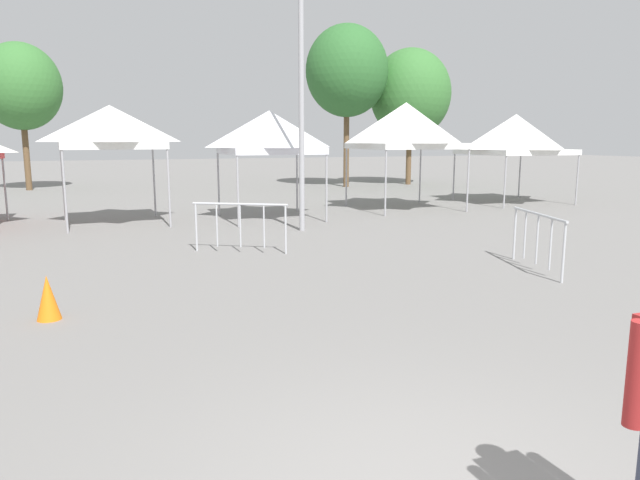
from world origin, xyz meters
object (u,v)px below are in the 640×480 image
(light_pole_opposite_side, at_px, (301,51))
(tree_behind_tents_left, at_px, (21,87))
(traffic_cone_lot_center, at_px, (48,298))
(crowd_barrier_by_lift, at_px, (538,230))
(canopy_tent_behind_left, at_px, (515,134))
(canopy_tent_far_left, at_px, (111,127))
(tree_behind_tents_center, at_px, (347,71))
(crowd_barrier_mid_lot, at_px, (240,218))
(canopy_tent_far_right, at_px, (406,126))
(canopy_tent_behind_right, at_px, (269,132))
(tree_behind_tents_right, at_px, (410,94))

(light_pole_opposite_side, distance_m, tree_behind_tents_left, 18.40)
(traffic_cone_lot_center, bearing_deg, crowd_barrier_by_lift, -0.46)
(canopy_tent_behind_left, relative_size, light_pole_opposite_side, 0.43)
(canopy_tent_far_left, bearing_deg, tree_behind_tents_center, 39.41)
(crowd_barrier_mid_lot, height_order, crowd_barrier_by_lift, same)
(crowd_barrier_mid_lot, bearing_deg, light_pole_opposite_side, 46.15)
(tree_behind_tents_left, bearing_deg, crowd_barrier_by_lift, -65.86)
(canopy_tent_far_right, distance_m, tree_behind_tents_left, 18.64)
(light_pole_opposite_side, bearing_deg, canopy_tent_far_right, 33.31)
(canopy_tent_behind_right, xyz_separation_m, tree_behind_tents_right, (10.98, 10.42, 2.15))
(canopy_tent_behind_right, relative_size, tree_behind_tents_right, 0.46)
(canopy_tent_behind_left, distance_m, light_pole_opposite_side, 10.85)
(canopy_tent_far_left, distance_m, tree_behind_tents_left, 14.00)
(canopy_tent_far_right, height_order, crowd_barrier_mid_lot, canopy_tent_far_right)
(light_pole_opposite_side, bearing_deg, tree_behind_tents_left, 115.12)
(traffic_cone_lot_center, bearing_deg, light_pole_opposite_side, 45.78)
(crowd_barrier_by_lift, bearing_deg, tree_behind_tents_right, 66.02)
(tree_behind_tents_left, height_order, crowd_barrier_mid_lot, tree_behind_tents_left)
(traffic_cone_lot_center, bearing_deg, tree_behind_tents_left, 94.83)
(canopy_tent_behind_right, xyz_separation_m, crowd_barrier_by_lift, (2.48, -8.71, -1.86))
(light_pole_opposite_side, bearing_deg, canopy_tent_behind_right, 91.68)
(crowd_barrier_by_lift, bearing_deg, light_pole_opposite_side, 111.40)
(light_pole_opposite_side, height_order, traffic_cone_lot_center, light_pole_opposite_side)
(canopy_tent_far_left, distance_m, crowd_barrier_mid_lot, 6.35)
(canopy_tent_far_left, xyz_separation_m, canopy_tent_behind_left, (14.58, 0.43, -0.15))
(tree_behind_tents_center, bearing_deg, canopy_tent_far_left, -140.59)
(tree_behind_tents_right, relative_size, crowd_barrier_by_lift, 3.52)
(canopy_tent_far_right, xyz_separation_m, tree_behind_tents_left, (-12.85, 13.35, 1.95))
(canopy_tent_behind_left, bearing_deg, canopy_tent_behind_right, -174.12)
(traffic_cone_lot_center, bearing_deg, tree_behind_tents_right, 48.61)
(canopy_tent_far_right, bearing_deg, canopy_tent_far_left, -179.35)
(canopy_tent_far_right, bearing_deg, tree_behind_tents_right, 58.81)
(canopy_tent_far_right, xyz_separation_m, light_pole_opposite_side, (-5.04, -3.31, 1.77))
(tree_behind_tents_left, bearing_deg, traffic_cone_lot_center, -85.17)
(crowd_barrier_mid_lot, relative_size, traffic_cone_lot_center, 2.96)
(crowd_barrier_mid_lot, bearing_deg, tree_behind_tents_center, 58.19)
(canopy_tent_behind_left, xyz_separation_m, crowd_barrier_by_lift, (-7.62, -9.75, -1.84))
(canopy_tent_behind_right, relative_size, canopy_tent_behind_left, 0.94)
(canopy_tent_behind_right, distance_m, canopy_tent_far_right, 5.17)
(canopy_tent_far_left, bearing_deg, crowd_barrier_by_lift, -53.28)
(canopy_tent_behind_right, relative_size, canopy_tent_far_right, 0.89)
(tree_behind_tents_right, distance_m, crowd_barrier_by_lift, 21.32)
(canopy_tent_far_left, bearing_deg, canopy_tent_behind_left, 1.68)
(tree_behind_tents_center, height_order, crowd_barrier_mid_lot, tree_behind_tents_center)
(tree_behind_tents_center, xyz_separation_m, crowd_barrier_mid_lot, (-9.42, -15.19, -5.00))
(tree_behind_tents_center, relative_size, traffic_cone_lot_center, 13.09)
(light_pole_opposite_side, distance_m, crowd_barrier_by_lift, 7.64)
(canopy_tent_behind_left, xyz_separation_m, tree_behind_tents_right, (0.89, 9.38, 2.18))
(tree_behind_tents_right, bearing_deg, tree_behind_tents_center, -176.92)
(canopy_tent_far_left, distance_m, tree_behind_tents_right, 18.42)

